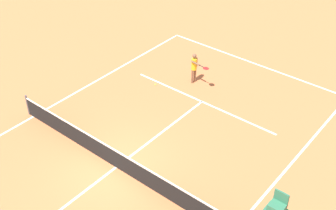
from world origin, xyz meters
TOP-DOWN VIEW (x-y plane):
  - ground_plane at (0.00, 0.00)m, footprint 60.00×60.00m
  - court_lines at (0.00, 0.00)m, footprint 11.11×22.18m
  - tennis_net at (0.00, 0.00)m, footprint 11.71×0.10m
  - player_serving at (1.36, -7.25)m, footprint 1.26×0.69m
  - tennis_ball at (2.80, -5.76)m, footprint 0.07×0.07m

SIDE VIEW (x-z plane):
  - ground_plane at x=0.00m, z-range 0.00..0.00m
  - court_lines at x=0.00m, z-range 0.00..0.01m
  - tennis_ball at x=2.80m, z-range 0.00..0.07m
  - tennis_net at x=0.00m, z-range -0.04..1.03m
  - player_serving at x=1.36m, z-range 0.16..1.86m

